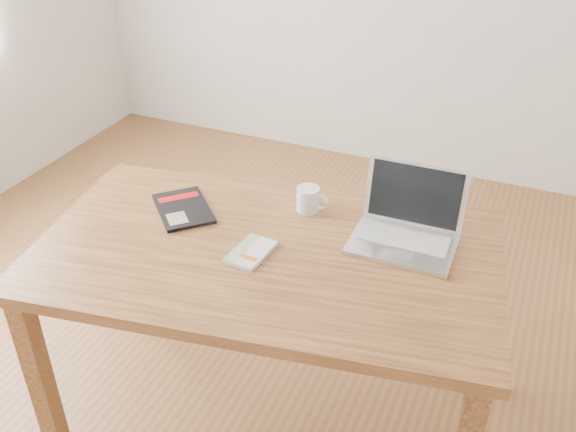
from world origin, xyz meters
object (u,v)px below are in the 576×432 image
at_px(black_guidebook, 183,208).
at_px(coffee_mug, 309,199).
at_px(white_guidebook, 251,252).
at_px(laptop, 407,226).
at_px(desk, 266,272).

relative_size(black_guidebook, coffee_mug, 2.57).
height_order(white_guidebook, laptop, laptop).
bearing_deg(white_guidebook, desk, 59.38).
xyz_separation_m(white_guidebook, coffee_mug, (0.07, 0.31, 0.04)).
relative_size(desk, laptop, 4.79).
bearing_deg(black_guidebook, desk, -60.42).
xyz_separation_m(laptop, coffee_mug, (-0.35, 0.04, -0.00)).
bearing_deg(white_guidebook, laptop, 38.08).
relative_size(desk, white_guidebook, 8.85).
xyz_separation_m(white_guidebook, black_guidebook, (-0.33, 0.14, -0.00)).
bearing_deg(black_guidebook, white_guidebook, -68.24).
bearing_deg(desk, black_guidebook, 155.47).
bearing_deg(coffee_mug, desk, -96.66).
distance_m(white_guidebook, black_guidebook, 0.36).
height_order(white_guidebook, black_guidebook, white_guidebook).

